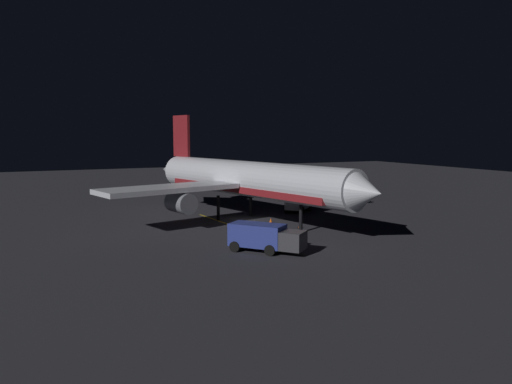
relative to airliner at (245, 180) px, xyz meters
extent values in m
cube|color=#2A2A30|center=(-0.15, 0.58, -4.69)|extent=(180.00, 180.00, 0.20)
cube|color=gold|center=(2.42, 4.58, -4.58)|extent=(2.02, 21.15, 0.01)
cylinder|color=silver|center=(-0.15, 0.58, 0.19)|extent=(11.17, 30.44, 3.91)
cube|color=maroon|center=(-0.15, 0.58, -0.88)|extent=(9.87, 25.97, 0.70)
cone|color=silver|center=(-4.12, 16.47, 0.19)|extent=(4.47, 3.96, 3.83)
cone|color=silver|center=(3.97, -15.87, 0.19)|extent=(4.55, 5.40, 3.52)
cube|color=maroon|center=(3.30, -13.19, 4.84)|extent=(1.22, 3.58, 5.40)
cube|color=silver|center=(-8.71, -3.13, -0.40)|extent=(15.24, 8.18, 0.50)
cylinder|color=slate|center=(-8.30, -1.79, -1.80)|extent=(2.81, 3.61, 2.10)
cube|color=silver|center=(9.16, 1.34, -0.40)|extent=(15.24, 8.18, 0.50)
cylinder|color=slate|center=(8.16, 2.33, -1.80)|extent=(2.81, 3.61, 2.10)
cylinder|color=black|center=(-2.18, 8.69, -3.18)|extent=(0.44, 0.44, 2.82)
cylinder|color=black|center=(-1.81, -2.43, -3.18)|extent=(0.44, 0.44, 2.82)
cylinder|color=black|center=(2.74, -1.29, -3.18)|extent=(0.44, 0.44, 2.82)
cube|color=navy|center=(5.14, 14.04, -3.19)|extent=(4.52, 4.84, 1.88)
cube|color=#38383D|center=(3.12, 16.48, -3.39)|extent=(2.68, 2.66, 1.50)
cylinder|color=black|center=(4.13, 15.27, -4.14)|extent=(2.35, 2.17, 0.90)
cylinder|color=black|center=(6.16, 12.82, -4.14)|extent=(2.35, 2.17, 0.90)
cube|color=silver|center=(-8.55, -2.77, -3.26)|extent=(4.58, 4.35, 1.74)
cube|color=#38383D|center=(-10.84, -4.74, -3.39)|extent=(2.67, 2.69, 1.50)
cylinder|color=black|center=(-9.67, -3.74, -4.14)|extent=(2.19, 2.34, 0.90)
cylinder|color=black|center=(-7.42, -1.81, -4.14)|extent=(2.19, 2.34, 0.90)
cylinder|color=black|center=(3.35, 9.61, -4.16)|extent=(0.32, 0.32, 0.85)
cylinder|color=orange|center=(3.35, 9.61, -3.41)|extent=(0.40, 0.40, 0.65)
sphere|color=tan|center=(3.35, 9.61, -2.97)|extent=(0.24, 0.24, 0.24)
cone|color=#EA590F|center=(-1.89, 2.70, -4.31)|extent=(0.36, 0.36, 0.55)
cube|color=black|center=(-1.89, 2.70, -4.57)|extent=(0.50, 0.50, 0.03)
cone|color=#EA590F|center=(-3.23, 6.74, -4.31)|extent=(0.36, 0.36, 0.55)
cube|color=black|center=(-3.23, 6.74, -4.57)|extent=(0.50, 0.50, 0.03)
camera|label=1|loc=(22.74, 51.08, 5.27)|focal=35.15mm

